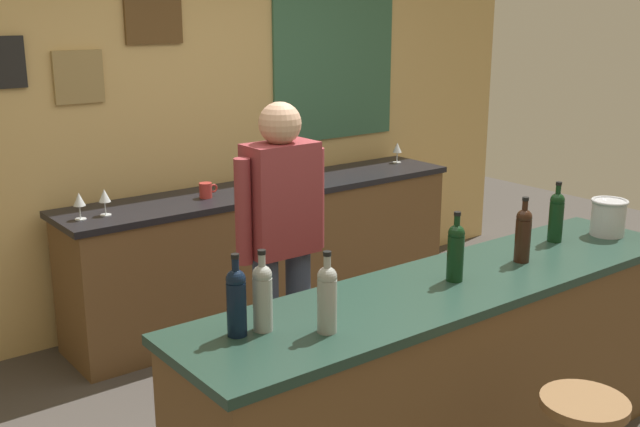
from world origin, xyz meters
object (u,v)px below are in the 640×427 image
Objects in this scene: wine_bottle_e at (523,233)px; wine_bottle_a at (236,300)px; wine_bottle_f at (556,215)px; wine_glass_c at (397,148)px; wine_bottle_c at (327,297)px; wine_glass_a at (79,200)px; wine_bottle_d at (456,250)px; bartender at (282,238)px; wine_bottle_b at (263,295)px; ice_bucket at (608,216)px; wine_glass_b at (104,197)px; coffee_mug at (206,190)px.

wine_bottle_a is at bearing 176.37° from wine_bottle_e.
wine_bottle_e is 1.00× the size of wine_bottle_f.
wine_bottle_a is 1.00× the size of wine_bottle_f.
wine_bottle_e is 1.97× the size of wine_glass_c.
wine_bottle_c reaches higher than wine_glass_a.
wine_bottle_d and wine_bottle_f have the same top height.
bartender is 0.96m from wine_bottle_d.
wine_bottle_c is (0.17, -0.15, 0.00)m from wine_bottle_b.
ice_bucket is at bearing -33.48° from bartender.
wine_bottle_a is 1.97× the size of wine_glass_a.
wine_bottle_b is at bearing -95.73° from wine_glass_b.
wine_bottle_a reaches higher than ice_bucket.
wine_bottle_a is 1.97× the size of wine_glass_b.
wine_glass_a is at bearing 123.39° from wine_bottle_e.
wine_bottle_a is at bearing -132.66° from bartender.
coffee_mug is (-0.51, 2.03, -0.11)m from wine_bottle_e.
wine_bottle_a is at bearing 175.50° from wine_bottle_d.
wine_bottle_e reaches higher than ice_bucket.
wine_bottle_c is 1.90m from ice_bucket.
wine_bottle_f reaches higher than coffee_mug.
wine_glass_a is 2.53m from wine_glass_c.
wine_bottle_f is at bearing -50.71° from wine_glass_b.
wine_bottle_e reaches higher than wine_glass_b.
wine_glass_c is (2.40, 2.20, -0.05)m from wine_bottle_c.
bartender is at bearing 106.29° from wine_bottle_d.
bartender reaches higher than ice_bucket.
coffee_mug is (0.81, 0.02, -0.06)m from wine_glass_a.
wine_bottle_f is at bearing 6.13° from wine_bottle_d.
wine_bottle_c is 1.00× the size of wine_bottle_f.
ice_bucket is (0.31, -0.10, -0.04)m from wine_bottle_f.
wine_bottle_b is 1.76m from wine_bottle_f.
wine_bottle_c is at bearing -177.48° from ice_bucket.
wine_bottle_b is 1.00× the size of wine_bottle_c.
bartender reaches higher than wine_bottle_d.
wine_bottle_b is 2.14m from coffee_mug.
wine_glass_c is at bearing 32.17° from bartender.
wine_bottle_e is at bearing -3.11° from wine_bottle_b.
bartender is 1.12m from coffee_mug.
wine_bottle_c is at bearing -90.55° from wine_glass_b.
wine_bottle_c is 3.26m from wine_glass_c.
wine_glass_c is (0.50, 2.12, -0.01)m from ice_bucket.
wine_bottle_c is at bearing -86.51° from wine_glass_a.
ice_bucket is at bearing -0.38° from wine_bottle_d.
coffee_mug is (0.96, 1.94, -0.11)m from wine_bottle_a.
wine_bottle_a is 1.86m from wine_bottle_f.
wine_bottle_f is at bearing -48.18° from wine_glass_a.
wine_bottle_a is (-0.77, -0.84, 0.12)m from bartender.
wine_bottle_e is 1.97× the size of wine_glass_a.
wine_bottle_b is 2.07m from ice_bucket.
wine_bottle_c is 1.97× the size of wine_glass_b.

